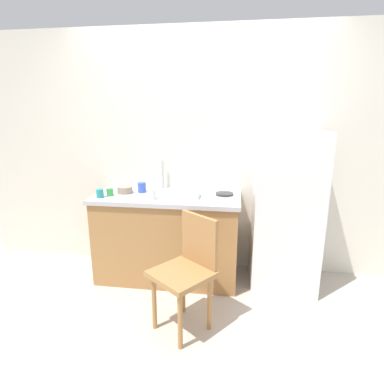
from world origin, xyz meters
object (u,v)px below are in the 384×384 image
Objects in this scene: refrigerator at (285,211)px; dish_tray at (185,194)px; cup_white at (152,194)px; cup_teal at (100,193)px; cup_blue at (142,187)px; cup_green at (110,192)px; terracotta_bowl at (125,190)px; chair at (187,268)px; hotplate at (224,194)px.

dish_tray is at bearing -175.52° from refrigerator.
cup_teal is at bearing -178.14° from cup_white.
refrigerator is 16.56× the size of cup_white.
cup_blue is 0.31m from cup_green.
cup_blue is (0.16, 0.05, 0.02)m from terracotta_bowl.
dish_tray is at bearing 3.83° from cup_green.
cup_white is (-1.23, -0.18, 0.17)m from refrigerator.
cup_blue is at bearing 36.16° from cup_teal.
refrigerator reaches higher than cup_blue.
cup_green reaches higher than chair.
chair is 12.66× the size of cup_green.
cup_blue reaches higher than chair.
chair is 5.24× the size of hotplate.
refrigerator is 5.30× the size of dish_tray.
cup_teal reaches higher than terracotta_bowl.
cup_white reaches higher than cup_green.
refrigerator is 15.02× the size of cup_blue.
cup_white is (0.32, -0.17, 0.01)m from terracotta_bowl.
cup_green is at bearing -147.94° from cup_blue.
cup_green is at bearing 49.06° from cup_teal.
cup_green reaches higher than hotplate.
refrigerator is 21.12× the size of cup_green.
cup_blue is at bearing 18.11° from terracotta_bowl.
chair is 3.18× the size of dish_tray.
cup_blue is 0.41m from cup_teal.
chair is 9.93× the size of cup_white.
dish_tray is at bearing -14.71° from cup_blue.
refrigerator is 1.67m from cup_green.
hotplate is at bearing 20.01° from cup_white.
chair is at bearing -36.57° from cup_green.
chair is 11.03× the size of cup_teal.
refrigerator is 1.13m from chair.
dish_tray is 0.61m from terracotta_bowl.
cup_white is at bearing -159.99° from hotplate.
cup_green reaches higher than terracotta_bowl.
refrigerator is at bearing 8.43° from cup_white.
cup_blue reaches higher than terracotta_bowl.
hotplate is at bearing 174.36° from refrigerator.
refrigerator is at bearing -1.85° from cup_blue.
cup_blue is 0.28m from cup_white.
dish_tray is at bearing -6.27° from terracotta_bowl.
refrigerator is at bearing 81.18° from chair.
chair is at bearing -31.19° from cup_teal.
cup_blue is (-0.58, 0.80, 0.41)m from chair.
cup_blue is 1.10× the size of cup_white.
cup_green is at bearing -176.17° from dish_tray.
cup_teal is (-0.17, -0.19, 0.01)m from terracotta_bowl.
cup_blue reaches higher than cup_teal.
cup_white is at bearing -28.32° from terracotta_bowl.
cup_blue reaches higher than cup_white.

